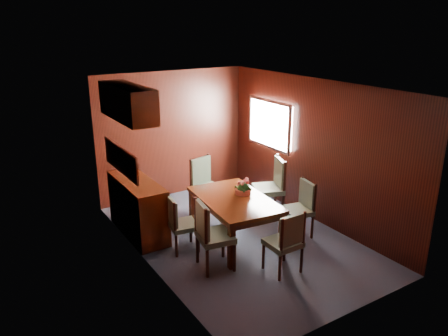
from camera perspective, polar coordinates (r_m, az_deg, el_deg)
ground at (r=6.99m, az=1.84°, el=-9.11°), size 4.50×4.50×0.00m
room_shell at (r=6.61m, az=-0.38°, el=4.42°), size 3.06×4.52×2.41m
sideboard at (r=7.09m, az=-11.18°, el=-5.04°), size 0.48×1.40×0.90m
dining_table at (r=6.66m, az=1.40°, el=-4.75°), size 1.10×1.61×0.71m
chair_left_near at (r=5.96m, az=-1.82°, el=-8.32°), size 0.53×0.55×1.00m
chair_left_far at (r=6.47m, az=-5.91°, el=-6.92°), size 0.45×0.46×0.86m
chair_right_near at (r=7.00m, az=10.03°, el=-4.81°), size 0.48×0.50×0.91m
chair_right_far at (r=7.60m, az=6.38°, el=-2.06°), size 0.63×0.64×1.05m
chair_head at (r=5.93m, az=8.18°, el=-9.23°), size 0.43×0.42×0.91m
chair_foot at (r=7.62m, az=-2.45°, el=-1.97°), size 0.60×0.58×1.03m
flower_centerpiece at (r=6.75m, az=2.51°, el=-2.35°), size 0.27×0.27×0.27m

